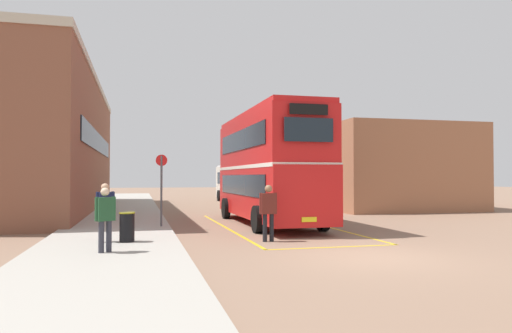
% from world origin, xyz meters
% --- Properties ---
extents(ground_plane, '(135.60, 135.60, 0.00)m').
position_xyz_m(ground_plane, '(0.00, 14.40, 0.00)').
color(ground_plane, '#846651').
extents(sidewalk_left, '(4.00, 57.60, 0.14)m').
position_xyz_m(sidewalk_left, '(-6.50, 16.80, 0.07)').
color(sidewalk_left, '#A39E93').
rests_on(sidewalk_left, ground).
extents(brick_building_left, '(5.32, 24.64, 7.87)m').
position_xyz_m(brick_building_left, '(-10.70, 19.58, 3.94)').
color(brick_building_left, brown).
rests_on(brick_building_left, ground).
extents(depot_building_right, '(8.89, 15.15, 5.24)m').
position_xyz_m(depot_building_right, '(9.91, 20.02, 2.62)').
color(depot_building_right, '#9E6647').
rests_on(depot_building_right, ground).
extents(double_decker_bus, '(2.86, 10.12, 4.75)m').
position_xyz_m(double_decker_bus, '(-0.25, 8.84, 2.51)').
color(double_decker_bus, black).
rests_on(double_decker_bus, ground).
extents(single_deck_bus, '(2.90, 8.75, 3.02)m').
position_xyz_m(single_deck_bus, '(2.24, 26.11, 1.64)').
color(single_deck_bus, black).
rests_on(single_deck_bus, ground).
extents(pedestrian_boarding, '(0.59, 0.28, 1.78)m').
position_xyz_m(pedestrian_boarding, '(-1.72, 3.44, 1.04)').
color(pedestrian_boarding, black).
rests_on(pedestrian_boarding, ground).
extents(pedestrian_waiting_near, '(0.52, 0.45, 1.71)m').
position_xyz_m(pedestrian_waiting_near, '(-6.63, 3.53, 1.13)').
color(pedestrian_waiting_near, '#2D2D38').
rests_on(pedestrian_waiting_near, sidewalk_left).
extents(pedestrian_waiting_far, '(0.51, 0.43, 1.62)m').
position_xyz_m(pedestrian_waiting_far, '(-6.50, 1.51, 1.07)').
color(pedestrian_waiting_far, '#2D2D38').
rests_on(pedestrian_waiting_far, sidewalk_left).
extents(litter_bin, '(0.45, 0.45, 0.87)m').
position_xyz_m(litter_bin, '(-6.01, 3.39, 0.57)').
color(litter_bin, black).
rests_on(litter_bin, sidewalk_left).
extents(bus_stop_sign, '(0.44, 0.08, 2.76)m').
position_xyz_m(bus_stop_sign, '(-4.84, 7.61, 1.79)').
color(bus_stop_sign, '#4C4C51').
rests_on(bus_stop_sign, sidewalk_left).
extents(bay_marking_yellow, '(4.25, 12.11, 0.01)m').
position_xyz_m(bay_marking_yellow, '(-0.25, 6.95, 0.00)').
color(bay_marking_yellow, gold).
rests_on(bay_marking_yellow, ground).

